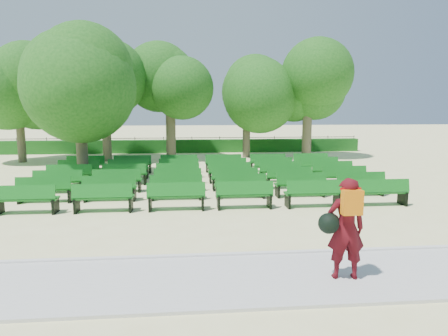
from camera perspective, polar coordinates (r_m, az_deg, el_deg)
name	(u,v)px	position (r m, az deg, el deg)	size (l,w,h in m)	color
ground	(170,195)	(14.45, -7.71, -3.84)	(120.00, 120.00, 0.00)	beige
paving	(154,283)	(7.39, -10.01, -15.89)	(30.00, 2.20, 0.06)	beige
curb	(158,258)	(8.44, -9.39, -12.56)	(30.00, 0.12, 0.10)	silver
hedge	(178,146)	(28.24, -6.63, 3.12)	(26.00, 0.70, 0.90)	#165216
fence	(178,152)	(28.68, -6.60, 2.29)	(26.00, 0.10, 1.02)	black
tree_line	(177,160)	(24.31, -6.80, 1.18)	(21.80, 6.80, 7.04)	#215C18
bench_array	(205,184)	(15.88, -2.77, -2.32)	(1.78, 0.65, 1.10)	#126719
tree_among	(79,84)	(18.11, -20.07, 11.25)	(4.44, 4.44, 6.12)	brown
person	(345,227)	(7.40, 16.87, -8.09)	(0.87, 0.54, 1.82)	#460A10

